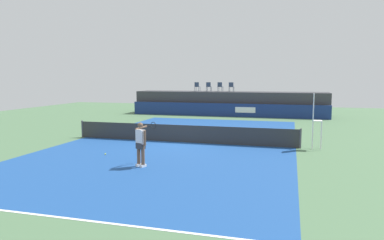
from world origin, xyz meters
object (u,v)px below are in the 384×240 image
tennis_ball (105,154)px  spectator_chair_left (209,86)px  net_post_far (300,138)px  tennis_player (141,143)px  spectator_chair_far_left (197,86)px  spectator_chair_right (231,86)px  net_post_near (82,129)px  umpire_chair (315,117)px  spectator_chair_center (220,86)px

tennis_ball → spectator_chair_left: bearing=88.6°
net_post_far → tennis_player: bearing=-138.0°
tennis_player → tennis_ball: tennis_player is taller
spectator_chair_far_left → spectator_chair_right: bearing=2.3°
spectator_chair_left → spectator_chair_right: same height
spectator_chair_far_left → spectator_chair_left: 1.14m
spectator_chair_left → tennis_player: (1.99, -20.60, -1.73)m
spectator_chair_right → net_post_far: spectator_chair_right is taller
tennis_ball → net_post_near: bearing=133.1°
umpire_chair → net_post_near: umpire_chair is taller
net_post_near → tennis_ball: net_post_near is taller
spectator_chair_center → umpire_chair: size_ratio=0.32×
spectator_chair_left → net_post_far: bearing=-61.5°
spectator_chair_right → tennis_player: (-0.17, -20.70, -1.73)m
spectator_chair_far_left → umpire_chair: 18.06m
umpire_chair → net_post_near: bearing=180.0°
umpire_chair → net_post_far: (-0.66, 0.00, -1.09)m
tennis_ball → net_post_far: bearing=24.9°
spectator_chair_far_left → net_post_far: bearing=-58.2°
net_post_near → spectator_chair_center: bearing=70.9°
spectator_chair_far_left → tennis_player: bearing=-81.3°
spectator_chair_far_left → tennis_ball: (0.67, -19.04, -2.66)m
spectator_chair_center → tennis_ball: (-1.54, -19.28, -2.66)m
net_post_far → tennis_player: 8.32m
spectator_chair_right → umpire_chair: spectator_chair_right is taller
spectator_chair_left → spectator_chair_far_left: bearing=-178.5°
spectator_chair_right → tennis_ball: spectator_chair_right is taller
spectator_chair_far_left → spectator_chair_center: (2.21, 0.25, 0.00)m
spectator_chair_right → umpire_chair: (6.67, -15.15, -1.11)m
tennis_player → tennis_ball: 3.05m
net_post_far → spectator_chair_center: bearing=115.0°
spectator_chair_left → tennis_ball: (-0.47, -19.07, -2.66)m
umpire_chair → tennis_player: (-6.84, -5.55, -0.63)m
spectator_chair_far_left → umpire_chair: spectator_chair_far_left is taller
spectator_chair_center → net_post_far: bearing=-65.0°
spectator_chair_left → spectator_chair_center: same height
net_post_near → net_post_far: same height
spectator_chair_left → spectator_chair_right: (2.17, 0.10, 0.00)m
spectator_chair_center → spectator_chair_left: bearing=-168.6°
net_post_near → spectator_chair_left: bearing=74.3°
spectator_chair_left → net_post_far: size_ratio=0.89×
spectator_chair_left → spectator_chair_center: bearing=11.4°
spectator_chair_left → tennis_player: 20.77m
spectator_chair_center → net_post_near: (-5.29, -15.26, -2.19)m
tennis_player → umpire_chair: bearing=39.1°
tennis_ball → umpire_chair: bearing=23.4°
umpire_chair → net_post_far: size_ratio=2.76×
net_post_far → spectator_chair_far_left: bearing=121.8°
umpire_chair → net_post_near: size_ratio=2.76×
spectator_chair_center → tennis_ball: spectator_chair_center is taller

